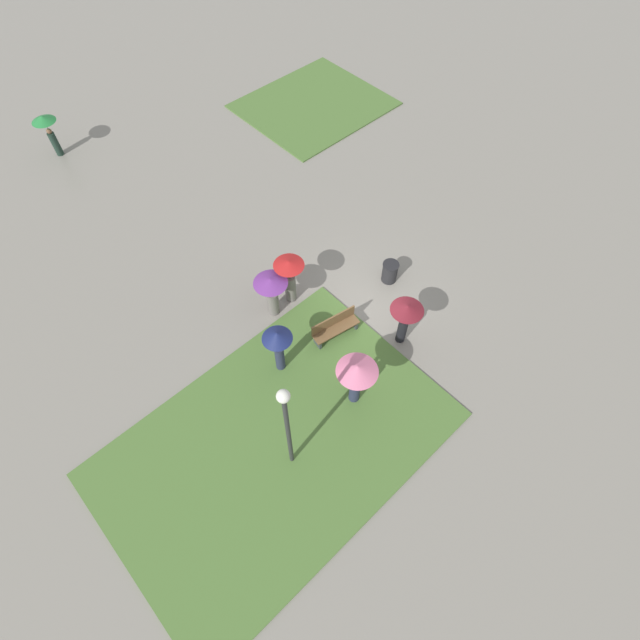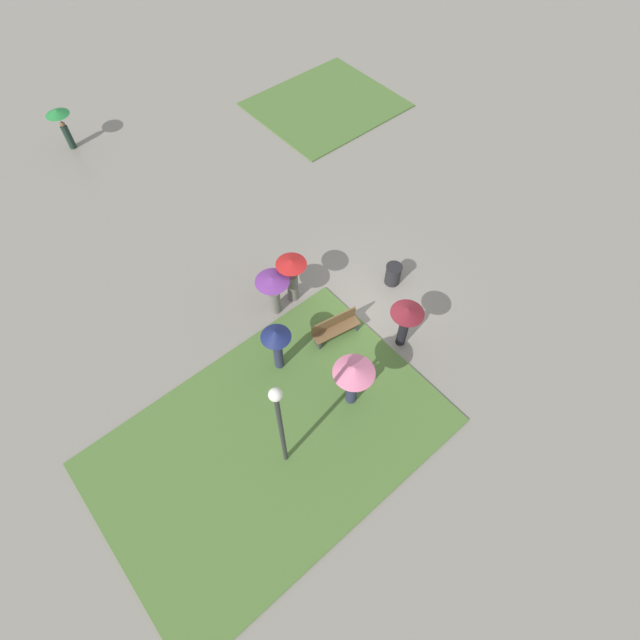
{
  "view_description": "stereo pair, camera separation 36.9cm",
  "coord_description": "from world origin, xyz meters",
  "px_view_note": "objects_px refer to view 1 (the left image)",
  "views": [
    {
      "loc": [
        -7.79,
        -6.18,
        13.81
      ],
      "look_at": [
        -1.94,
        0.13,
        1.17
      ],
      "focal_mm": 28.0,
      "sensor_mm": 36.0,
      "label": 1
    },
    {
      "loc": [
        -7.52,
        -6.42,
        13.81
      ],
      "look_at": [
        -1.94,
        0.13,
        1.17
      ],
      "focal_mm": 28.0,
      "sensor_mm": 36.0,
      "label": 2
    }
  ],
  "objects_px": {
    "park_bench": "(335,327)",
    "lone_walker_far_path": "(47,127)",
    "lamp_post": "(287,421)",
    "trash_bin": "(390,272)",
    "crowd_person_purple": "(271,290)",
    "crowd_person_navy": "(278,343)",
    "crowd_person_pink": "(357,374)",
    "crowd_person_maroon": "(406,315)",
    "crowd_person_red": "(290,275)"
  },
  "relations": [
    {
      "from": "park_bench",
      "to": "lone_walker_far_path",
      "type": "distance_m",
      "value": 14.98
    },
    {
      "from": "lamp_post",
      "to": "trash_bin",
      "type": "relative_size",
      "value": 5.3
    },
    {
      "from": "crowd_person_purple",
      "to": "lone_walker_far_path",
      "type": "height_order",
      "value": "lone_walker_far_path"
    },
    {
      "from": "crowd_person_navy",
      "to": "lone_walker_far_path",
      "type": "xyz_separation_m",
      "value": [
        -0.21,
        14.51,
        -0.09
      ]
    },
    {
      "from": "crowd_person_pink",
      "to": "crowd_person_maroon",
      "type": "xyz_separation_m",
      "value": [
        2.61,
        0.47,
        -0.18
      ]
    },
    {
      "from": "crowd_person_pink",
      "to": "crowd_person_navy",
      "type": "distance_m",
      "value": 2.5
    },
    {
      "from": "trash_bin",
      "to": "crowd_person_pink",
      "type": "bearing_deg",
      "value": -149.83
    },
    {
      "from": "lamp_post",
      "to": "crowd_person_red",
      "type": "xyz_separation_m",
      "value": [
        3.72,
        4.31,
        -1.5
      ]
    },
    {
      "from": "crowd_person_maroon",
      "to": "crowd_person_pink",
      "type": "bearing_deg",
      "value": 14.28
    },
    {
      "from": "lamp_post",
      "to": "crowd_person_purple",
      "type": "height_order",
      "value": "lamp_post"
    },
    {
      "from": "park_bench",
      "to": "lamp_post",
      "type": "height_order",
      "value": "lamp_post"
    },
    {
      "from": "crowd_person_purple",
      "to": "lone_walker_far_path",
      "type": "xyz_separation_m",
      "value": [
        -1.43,
        12.72,
        0.17
      ]
    },
    {
      "from": "lamp_post",
      "to": "crowd_person_maroon",
      "type": "bearing_deg",
      "value": 6.9
    },
    {
      "from": "park_bench",
      "to": "crowd_person_purple",
      "type": "bearing_deg",
      "value": 122.86
    },
    {
      "from": "lamp_post",
      "to": "trash_bin",
      "type": "height_order",
      "value": "lamp_post"
    },
    {
      "from": "crowd_person_navy",
      "to": "lamp_post",
      "type": "bearing_deg",
      "value": -130.01
    },
    {
      "from": "park_bench",
      "to": "crowd_person_purple",
      "type": "distance_m",
      "value": 2.35
    },
    {
      "from": "lamp_post",
      "to": "crowd_person_navy",
      "type": "height_order",
      "value": "lamp_post"
    },
    {
      "from": "trash_bin",
      "to": "crowd_person_maroon",
      "type": "relative_size",
      "value": 0.43
    },
    {
      "from": "crowd_person_maroon",
      "to": "lone_walker_far_path",
      "type": "bearing_deg",
      "value": -73.2
    },
    {
      "from": "crowd_person_navy",
      "to": "crowd_person_red",
      "type": "height_order",
      "value": "crowd_person_navy"
    },
    {
      "from": "trash_bin",
      "to": "crowd_person_red",
      "type": "distance_m",
      "value": 3.62
    },
    {
      "from": "park_bench",
      "to": "crowd_person_navy",
      "type": "height_order",
      "value": "crowd_person_navy"
    },
    {
      "from": "trash_bin",
      "to": "lone_walker_far_path",
      "type": "distance_m",
      "value": 15.38
    },
    {
      "from": "crowd_person_pink",
      "to": "lone_walker_far_path",
      "type": "relative_size",
      "value": 1.09
    },
    {
      "from": "crowd_person_navy",
      "to": "lone_walker_far_path",
      "type": "distance_m",
      "value": 14.51
    },
    {
      "from": "crowd_person_red",
      "to": "lamp_post",
      "type": "bearing_deg",
      "value": -105.33
    },
    {
      "from": "park_bench",
      "to": "crowd_person_red",
      "type": "bearing_deg",
      "value": 101.88
    },
    {
      "from": "crowd_person_navy",
      "to": "crowd_person_red",
      "type": "relative_size",
      "value": 1.03
    },
    {
      "from": "crowd_person_pink",
      "to": "crowd_person_navy",
      "type": "relative_size",
      "value": 1.02
    },
    {
      "from": "trash_bin",
      "to": "crowd_person_navy",
      "type": "distance_m",
      "value": 5.2
    },
    {
      "from": "crowd_person_navy",
      "to": "crowd_person_purple",
      "type": "bearing_deg",
      "value": 50.17
    },
    {
      "from": "lamp_post",
      "to": "crowd_person_pink",
      "type": "xyz_separation_m",
      "value": [
        2.61,
        0.16,
        -1.2
      ]
    },
    {
      "from": "lamp_post",
      "to": "crowd_person_red",
      "type": "distance_m",
      "value": 5.89
    },
    {
      "from": "crowd_person_purple",
      "to": "crowd_person_red",
      "type": "height_order",
      "value": "crowd_person_red"
    },
    {
      "from": "park_bench",
      "to": "crowd_person_red",
      "type": "height_order",
      "value": "crowd_person_red"
    },
    {
      "from": "trash_bin",
      "to": "crowd_person_pink",
      "type": "relative_size",
      "value": 0.4
    },
    {
      "from": "trash_bin",
      "to": "crowd_person_red",
      "type": "relative_size",
      "value": 0.42
    },
    {
      "from": "lone_walker_far_path",
      "to": "crowd_person_purple",
      "type": "bearing_deg",
      "value": 112.31
    },
    {
      "from": "park_bench",
      "to": "crowd_person_maroon",
      "type": "height_order",
      "value": "crowd_person_maroon"
    },
    {
      "from": "crowd_person_red",
      "to": "crowd_person_pink",
      "type": "bearing_deg",
      "value": -79.53
    },
    {
      "from": "trash_bin",
      "to": "crowd_person_pink",
      "type": "xyz_separation_m",
      "value": [
        -4.18,
        -2.43,
        1.15
      ]
    },
    {
      "from": "crowd_person_maroon",
      "to": "crowd_person_navy",
      "type": "bearing_deg",
      "value": -23.73
    },
    {
      "from": "park_bench",
      "to": "lone_walker_far_path",
      "type": "height_order",
      "value": "lone_walker_far_path"
    },
    {
      "from": "crowd_person_pink",
      "to": "crowd_person_red",
      "type": "xyz_separation_m",
      "value": [
        1.11,
        4.15,
        -0.3
      ]
    },
    {
      "from": "lamp_post",
      "to": "crowd_person_purple",
      "type": "xyz_separation_m",
      "value": [
        2.92,
        4.28,
        -1.56
      ]
    },
    {
      "from": "trash_bin",
      "to": "lamp_post",
      "type": "bearing_deg",
      "value": -159.13
    },
    {
      "from": "lone_walker_far_path",
      "to": "crowd_person_red",
      "type": "bearing_deg",
      "value": 115.86
    },
    {
      "from": "crowd_person_maroon",
      "to": "crowd_person_red",
      "type": "xyz_separation_m",
      "value": [
        -1.5,
        3.68,
        -0.12
      ]
    },
    {
      "from": "trash_bin",
      "to": "crowd_person_navy",
      "type": "relative_size",
      "value": 0.41
    }
  ]
}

